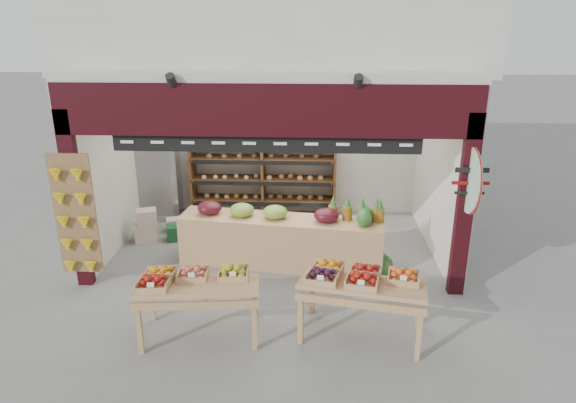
# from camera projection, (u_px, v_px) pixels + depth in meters

# --- Properties ---
(ground) EXTENTS (60.00, 60.00, 0.00)m
(ground) POSITION_uv_depth(u_px,v_px,m) (273.00, 257.00, 8.65)
(ground) COLOR slate
(ground) RESTS_ON ground
(shop_structure) EXTENTS (6.36, 5.12, 5.40)m
(shop_structure) POSITION_uv_depth(u_px,v_px,m) (278.00, 10.00, 8.83)
(shop_structure) COLOR silver
(shop_structure) RESTS_ON ground
(banana_board) EXTENTS (0.60, 0.15, 1.80)m
(banana_board) POSITION_uv_depth(u_px,v_px,m) (75.00, 218.00, 7.29)
(banana_board) COLOR olive
(banana_board) RESTS_ON ground
(gift_sign) EXTENTS (0.04, 0.93, 0.92)m
(gift_sign) POSITION_uv_depth(u_px,v_px,m) (470.00, 180.00, 6.85)
(gift_sign) COLOR #B8E7CA
(gift_sign) RESTS_ON ground
(back_shelving) EXTENTS (2.89, 0.47, 1.79)m
(back_shelving) POSITION_uv_depth(u_px,v_px,m) (263.00, 161.00, 10.13)
(back_shelving) COLOR brown
(back_shelving) RESTS_ON ground
(refrigerator) EXTENTS (0.87, 0.87, 2.00)m
(refrigerator) POSITION_uv_depth(u_px,v_px,m) (159.00, 168.00, 10.12)
(refrigerator) COLOR #AFB1B6
(refrigerator) RESTS_ON ground
(cardboard_stack) EXTENTS (0.99, 0.83, 0.60)m
(cardboard_stack) POSITION_uv_depth(u_px,v_px,m) (160.00, 227.00, 9.28)
(cardboard_stack) COLOR beige
(cardboard_stack) RESTS_ON ground
(mid_counter) EXTENTS (3.29, 1.03, 1.03)m
(mid_counter) POSITION_uv_depth(u_px,v_px,m) (281.00, 239.00, 8.22)
(mid_counter) COLOR tan
(mid_counter) RESTS_ON ground
(display_table_left) EXTENTS (1.55, 0.96, 0.96)m
(display_table_left) POSITION_uv_depth(u_px,v_px,m) (191.00, 282.00, 6.34)
(display_table_left) COLOR tan
(display_table_left) RESTS_ON ground
(display_table_right) EXTENTS (1.66, 1.12, 0.98)m
(display_table_right) POSITION_uv_depth(u_px,v_px,m) (358.00, 280.00, 6.31)
(display_table_right) COLOR tan
(display_table_right) RESTS_ON ground
(watermelon_pile) EXTENTS (0.71, 0.68, 0.52)m
(watermelon_pile) POSITION_uv_depth(u_px,v_px,m) (371.00, 261.00, 8.06)
(watermelon_pile) COLOR #174718
(watermelon_pile) RESTS_ON ground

